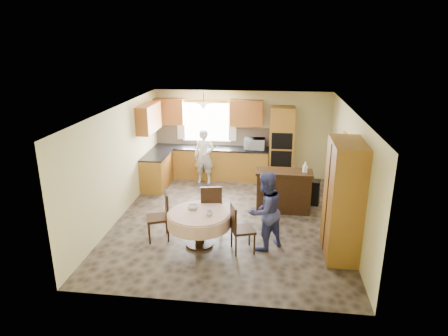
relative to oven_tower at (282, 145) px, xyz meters
The scene contains 36 objects.
floor 3.11m from the oven_tower, 113.15° to the right, with size 5.00×6.00×0.01m, color brown.
ceiling 3.26m from the oven_tower, 113.15° to the right, with size 5.00×6.00×0.01m, color white.
wall_back 1.21m from the oven_tower, 164.91° to the left, with size 5.00×0.02×2.50m, color #D5CB88.
wall_front 5.81m from the oven_tower, 101.43° to the right, with size 5.00×0.02×2.50m, color #D5CB88.
wall_left 4.54m from the oven_tower, 143.61° to the right, with size 0.02×6.00×2.50m, color #D5CB88.
wall_right 3.02m from the oven_tower, 63.35° to the right, with size 0.02×6.00×2.50m, color #D5CB88.
window 2.24m from the oven_tower, behind, with size 1.40×0.03×1.10m, color white.
curtain_left 2.97m from the oven_tower, behind, with size 0.22×0.02×1.15m, color white.
curtain_right 1.54m from the oven_tower, behind, with size 0.22×0.02×1.15m, color white.
base_cab_back 2.09m from the oven_tower, behind, with size 3.30×0.60×0.88m, color #BF8B33.
counter_back 2.01m from the oven_tower, behind, with size 3.30×0.64×0.04m, color black.
base_cab_left 3.52m from the oven_tower, 165.12° to the right, with size 0.60×1.20×0.88m, color #BF8B33.
counter_left 3.47m from the oven_tower, 165.12° to the right, with size 0.64×1.20×0.04m, color black.
backsplash 2.03m from the oven_tower, behind, with size 3.30×0.02×0.55m, color tan.
wall_cab_left 3.31m from the oven_tower, behind, with size 0.85×0.33×0.72m, color #B2622C.
wall_cab_right 1.32m from the oven_tower, behind, with size 0.90×0.33×0.72m, color #B2622C.
wall_cab_side 3.70m from the oven_tower, 165.67° to the right, with size 0.33×1.20×0.72m, color #B2622C.
oven_tower is the anchor object (origin of this frame).
oven_upper 0.37m from the oven_tower, 90.00° to the right, with size 0.56×0.01×0.45m, color black.
oven_lower 0.44m from the oven_tower, 90.00° to the right, with size 0.56×0.01×0.45m, color black.
pendant 2.40m from the oven_tower, behind, with size 0.36×0.36×0.18m, color beige.
sideboard 2.15m from the oven_tower, 88.72° to the right, with size 1.30×0.54×0.93m, color #37200F.
space_heater 1.87m from the oven_tower, 64.92° to the right, with size 0.44×0.31×0.61m, color black.
cupboard 4.04m from the oven_tower, 74.65° to the right, with size 0.58×1.15×2.20m, color #BF8B33.
dining_table 4.27m from the oven_tower, 112.44° to the right, with size 1.24×1.24×0.70m.
chair_left 4.48m from the oven_tower, 122.89° to the right, with size 0.55×0.55×1.00m.
chair_back 3.66m from the oven_tower, 113.93° to the right, with size 0.53×0.53×1.05m.
chair_right 4.18m from the oven_tower, 101.48° to the right, with size 0.53×0.53×0.97m.
framed_picture 2.61m from the oven_tower, 58.57° to the right, with size 0.06×0.52×0.43m.
microwave 0.75m from the oven_tower, behind, with size 0.56×0.38×0.31m, color silver.
person_sink 2.18m from the oven_tower, 169.58° to the right, with size 0.56×0.37×1.53m, color silver.
person_dining 3.90m from the oven_tower, 95.17° to the right, with size 0.76×0.59×1.56m, color #3D4486.
bowl_sideboard 2.07m from the oven_tower, 93.90° to the right, with size 0.21×0.21×0.05m, color #B2B2B2.
bottle_sideboard 2.12m from the oven_tower, 76.27° to the right, with size 0.12×0.12×0.30m, color silver.
cup_table 4.29m from the oven_tower, 108.99° to the right, with size 0.12×0.12×0.10m, color #B2B2B2.
bowl_table 4.17m from the oven_tower, 115.05° to the right, with size 0.22×0.22×0.07m, color #B2B2B2.
Camera 1 is at (0.88, -8.16, 3.95)m, focal length 32.00 mm.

